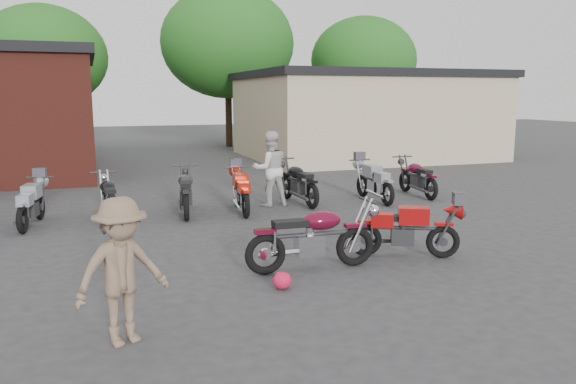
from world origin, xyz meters
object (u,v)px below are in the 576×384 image
object	(u,v)px
person_light	(270,169)
row_bike_2	(108,195)
row_bike_7	(417,176)
row_bike_5	(298,180)
row_bike_3	(186,189)
vintage_motorcycle	(314,233)
row_bike_4	(241,189)
row_bike_6	(374,180)
helmet	(282,280)
row_bike_1	(31,202)
sportbike	(406,227)
person_tan	(122,271)

from	to	relation	value
person_light	row_bike_2	world-z (taller)	person_light
row_bike_7	row_bike_5	bearing A→B (deg)	92.21
row_bike_3	vintage_motorcycle	bearing A→B (deg)	-157.40
person_light	row_bike_4	xyz separation A→B (m)	(-0.89, -0.52, -0.39)
row_bike_4	person_light	bearing A→B (deg)	-53.31
row_bike_3	row_bike_6	xyz separation A→B (m)	(4.93, 0.00, -0.02)
vintage_motorcycle	row_bike_6	world-z (taller)	vintage_motorcycle
helmet	person_light	xyz separation A→B (m)	(1.71, 5.97, 0.81)
helmet	row_bike_1	distance (m)	6.68
helmet	row_bike_7	size ratio (longest dim) A/B	0.14
sportbike	helmet	bearing A→B (deg)	-136.67
vintage_motorcycle	helmet	bearing A→B (deg)	-136.85
row_bike_3	person_tan	bearing A→B (deg)	173.97
person_light	row_bike_3	bearing A→B (deg)	6.06
helmet	row_bike_5	size ratio (longest dim) A/B	0.13
row_bike_1	person_tan	bearing A→B (deg)	-157.40
sportbike	row_bike_3	xyz separation A→B (m)	(-2.98, 4.82, 0.06)
row_bike_4	row_bike_7	bearing A→B (deg)	-78.00
row_bike_3	person_light	bearing A→B (deg)	-72.79
sportbike	row_bike_4	bearing A→B (deg)	135.60
row_bike_3	row_bike_2	bearing A→B (deg)	98.50
vintage_motorcycle	helmet	size ratio (longest dim) A/B	7.52
helmet	vintage_motorcycle	bearing A→B (deg)	41.56
helmet	person_tan	distance (m)	2.59
row_bike_6	row_bike_4	bearing A→B (deg)	94.01
row_bike_3	row_bike_5	bearing A→B (deg)	-74.33
person_tan	row_bike_3	bearing A→B (deg)	54.08
sportbike	row_bike_1	bearing A→B (deg)	168.61
sportbike	row_bike_1	world-z (taller)	row_bike_1
vintage_motorcycle	person_tan	world-z (taller)	person_tan
helmet	sportbike	bearing A→B (deg)	18.03
helmet	row_bike_7	world-z (taller)	row_bike_7
person_light	row_bike_5	bearing A→B (deg)	-179.92
row_bike_7	person_tan	bearing A→B (deg)	133.41
person_light	row_bike_4	bearing A→B (deg)	28.17
vintage_motorcycle	row_bike_6	size ratio (longest dim) A/B	1.07
row_bike_1	row_bike_2	distance (m)	1.58
person_tan	row_bike_3	size ratio (longest dim) A/B	0.83
row_bike_2	row_bike_1	bearing A→B (deg)	91.62
vintage_motorcycle	row_bike_1	distance (m)	6.61
sportbike	person_light	world-z (taller)	person_light
person_tan	row_bike_7	size ratio (longest dim) A/B	0.86
vintage_motorcycle	row_bike_5	bearing A→B (deg)	73.80
person_light	row_bike_6	size ratio (longest dim) A/B	0.97
person_light	row_bike_2	distance (m)	3.93
person_light	row_bike_6	bearing A→B (deg)	171.15
row_bike_2	row_bike_7	distance (m)	8.17
sportbike	row_bike_1	xyz separation A→B (m)	(-6.28, 4.68, 0.00)
person_light	person_tan	bearing A→B (deg)	58.43
row_bike_2	row_bike_5	bearing A→B (deg)	-89.75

